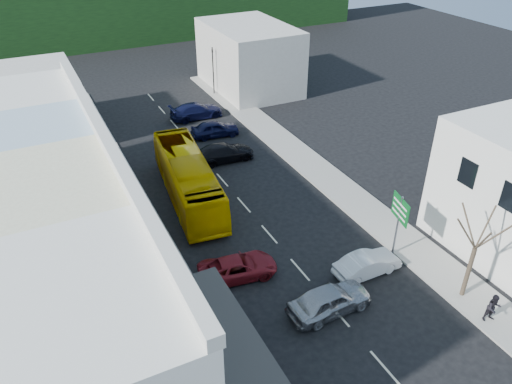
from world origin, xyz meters
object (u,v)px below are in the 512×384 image
object	(u,v)px
car_silver	(329,301)
street_tree	(475,249)
car_red	(238,267)
pedestrian_right	(494,308)
pedestrian_left	(169,253)
direction_sign	(397,227)
car_white	(367,264)
bus	(188,180)
traffic_signal	(213,71)

from	to	relation	value
car_silver	street_tree	xyz separation A→B (m)	(7.37, -2.36, 2.70)
car_red	street_tree	distance (m)	13.07
pedestrian_right	pedestrian_left	bearing A→B (deg)	154.15
car_silver	street_tree	distance (m)	8.20
car_red	direction_sign	size ratio (longest dim) A/B	1.07
direction_sign	street_tree	xyz separation A→B (m)	(1.11, -4.65, 1.24)
car_red	pedestrian_left	size ratio (longest dim) A/B	2.71
car_silver	direction_sign	bearing A→B (deg)	-72.07
street_tree	car_white	bearing A→B (deg)	132.38
bus	car_red	size ratio (longest dim) A/B	2.52
bus	traffic_signal	size ratio (longest dim) A/B	2.23
car_silver	traffic_signal	distance (m)	34.16
car_red	traffic_signal	xyz separation A→B (m)	(10.14, 28.60, 1.91)
car_red	street_tree	xyz separation A→B (m)	(10.60, -7.16, 2.70)
direction_sign	traffic_signal	world-z (taller)	traffic_signal
car_red	direction_sign	bearing A→B (deg)	-97.31
pedestrian_left	street_tree	distance (m)	17.23
direction_sign	street_tree	distance (m)	4.94
car_white	car_red	size ratio (longest dim) A/B	0.96
direction_sign	traffic_signal	bearing A→B (deg)	102.17
car_silver	car_white	bearing A→B (deg)	-68.72
car_silver	street_tree	world-z (taller)	street_tree
car_white	pedestrian_right	distance (m)	7.01
car_white	street_tree	world-z (taller)	street_tree
car_white	direction_sign	xyz separation A→B (m)	(2.52, 0.67, 1.46)
pedestrian_right	car_red	bearing A→B (deg)	153.57
street_tree	direction_sign	bearing A→B (deg)	103.41
pedestrian_left	direction_sign	distance (m)	13.89
bus	direction_sign	distance (m)	15.10
car_red	pedestrian_right	size ratio (longest dim) A/B	2.71
direction_sign	traffic_signal	distance (m)	31.11
pedestrian_right	traffic_signal	distance (m)	37.88
car_silver	traffic_signal	world-z (taller)	traffic_signal
bus	car_white	size ratio (longest dim) A/B	2.64
pedestrian_left	traffic_signal	xyz separation A→B (m)	(13.48, 25.90, 1.61)
bus	pedestrian_right	distance (m)	21.30
pedestrian_right	street_tree	xyz separation A→B (m)	(0.14, 2.09, 2.40)
car_white	street_tree	bearing A→B (deg)	-138.84
pedestrian_right	car_white	bearing A→B (deg)	134.94
car_white	bus	bearing A→B (deg)	26.27
pedestrian_left	direction_sign	xyz separation A→B (m)	(12.82, -5.20, 1.16)
bus	street_tree	size ratio (longest dim) A/B	1.71
direction_sign	car_red	bearing A→B (deg)	178.58
bus	pedestrian_left	bearing A→B (deg)	-112.01
bus	street_tree	distance (m)	19.64
car_red	traffic_signal	world-z (taller)	traffic_signal
bus	pedestrian_left	distance (m)	7.77
car_silver	pedestrian_left	xyz separation A→B (m)	(-6.56, 7.50, 0.30)
bus	direction_sign	size ratio (longest dim) A/B	2.69
pedestrian_left	street_tree	size ratio (longest dim) A/B	0.25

